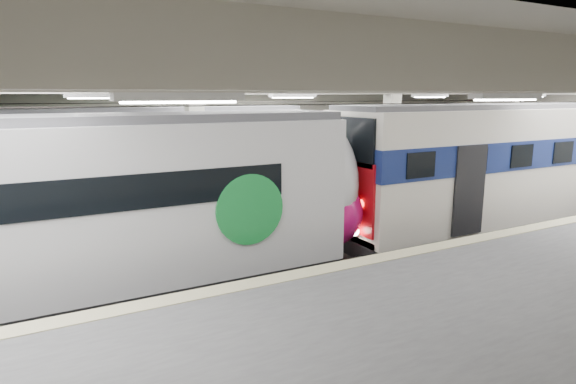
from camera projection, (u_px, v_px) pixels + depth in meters
station_hall at (361, 161)px, 12.72m from camera, size 36.00×24.00×5.75m
modern_emu at (140, 208)px, 11.90m from camera, size 14.09×2.91×4.53m
older_rer at (502, 164)px, 18.03m from camera, size 14.20×3.13×4.65m
far_train at (102, 172)px, 16.54m from camera, size 14.36×3.06×4.56m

